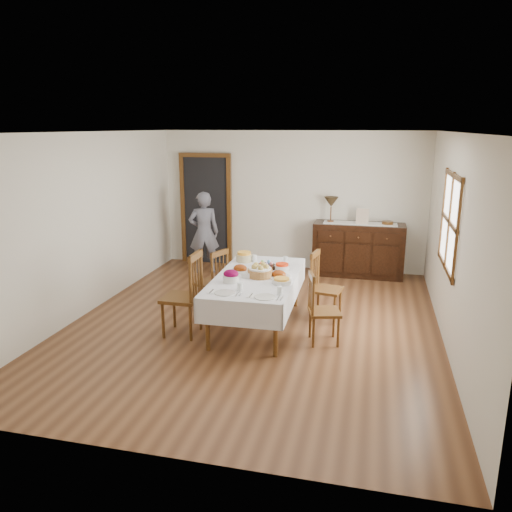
% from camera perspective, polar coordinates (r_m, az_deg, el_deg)
% --- Properties ---
extents(ground, '(6.00, 6.00, 0.00)m').
position_cam_1_polar(ground, '(7.03, -0.19, -7.71)').
color(ground, brown).
extents(room_shell, '(5.02, 6.02, 2.65)m').
position_cam_1_polar(room_shell, '(7.03, -0.54, 6.18)').
color(room_shell, silver).
rests_on(room_shell, ground).
extents(dining_table, '(1.12, 2.12, 0.72)m').
position_cam_1_polar(dining_table, '(6.75, 0.08, -2.98)').
color(dining_table, silver).
rests_on(dining_table, ground).
extents(chair_left_near, '(0.47, 0.47, 1.12)m').
position_cam_1_polar(chair_left_near, '(6.56, -8.07, -4.26)').
color(chair_left_near, '#543213').
rests_on(chair_left_near, ground).
extents(chair_left_far, '(0.51, 0.51, 0.94)m').
position_cam_1_polar(chair_left_far, '(7.37, -4.89, -2.76)').
color(chair_left_far, '#543213').
rests_on(chair_left_far, ground).
extents(chair_right_near, '(0.47, 0.47, 0.92)m').
position_cam_1_polar(chair_right_near, '(6.34, 7.41, -5.90)').
color(chair_right_near, '#543213').
rests_on(chair_right_near, ground).
extents(chair_right_far, '(0.47, 0.47, 0.98)m').
position_cam_1_polar(chair_right_far, '(7.12, 7.69, -3.35)').
color(chair_right_far, '#543213').
rests_on(chair_right_far, ground).
extents(sideboard, '(1.62, 0.59, 0.97)m').
position_cam_1_polar(sideboard, '(9.30, 11.60, 0.73)').
color(sideboard, black).
rests_on(sideboard, ground).
extents(person, '(0.59, 0.48, 1.63)m').
position_cam_1_polar(person, '(9.28, -5.98, 2.99)').
color(person, slate).
rests_on(person, ground).
extents(bread_basket, '(0.33, 0.33, 0.18)m').
position_cam_1_polar(bread_basket, '(6.65, 0.46, -1.79)').
color(bread_basket, olive).
rests_on(bread_basket, dining_table).
extents(egg_basket, '(0.28, 0.28, 0.11)m').
position_cam_1_polar(egg_basket, '(7.05, 1.15, -1.17)').
color(egg_basket, black).
rests_on(egg_basket, dining_table).
extents(ham_platter_a, '(0.27, 0.27, 0.11)m').
position_cam_1_polar(ham_platter_a, '(6.93, -1.82, -1.48)').
color(ham_platter_a, silver).
rests_on(ham_platter_a, dining_table).
extents(ham_platter_b, '(0.32, 0.32, 0.11)m').
position_cam_1_polar(ham_platter_b, '(6.66, 2.61, -2.18)').
color(ham_platter_b, silver).
rests_on(ham_platter_b, dining_table).
extents(beet_bowl, '(0.21, 0.21, 0.16)m').
position_cam_1_polar(beet_bowl, '(6.44, -2.87, -2.34)').
color(beet_bowl, silver).
rests_on(beet_bowl, dining_table).
extents(carrot_bowl, '(0.21, 0.21, 0.09)m').
position_cam_1_polar(carrot_bowl, '(7.01, 3.00, -1.23)').
color(carrot_bowl, silver).
rests_on(carrot_bowl, dining_table).
extents(pineapple_bowl, '(0.24, 0.24, 0.15)m').
position_cam_1_polar(pineapple_bowl, '(7.41, -1.36, -0.10)').
color(pineapple_bowl, '#C2B586').
rests_on(pineapple_bowl, dining_table).
extents(casserole_dish, '(0.25, 0.25, 0.08)m').
position_cam_1_polar(casserole_dish, '(6.39, 2.94, -2.87)').
color(casserole_dish, silver).
rests_on(casserole_dish, dining_table).
extents(butter_dish, '(0.14, 0.09, 0.07)m').
position_cam_1_polar(butter_dish, '(6.63, -1.03, -2.19)').
color(butter_dish, silver).
rests_on(butter_dish, dining_table).
extents(setting_left, '(0.42, 0.31, 0.10)m').
position_cam_1_polar(setting_left, '(6.07, -3.05, -3.97)').
color(setting_left, silver).
rests_on(setting_left, dining_table).
extents(setting_right, '(0.42, 0.31, 0.10)m').
position_cam_1_polar(setting_right, '(5.91, 1.55, -4.45)').
color(setting_right, silver).
rests_on(setting_right, dining_table).
extents(glass_far_a, '(0.07, 0.07, 0.11)m').
position_cam_1_polar(glass_far_a, '(7.38, -0.16, -0.28)').
color(glass_far_a, white).
rests_on(glass_far_a, dining_table).
extents(glass_far_b, '(0.07, 0.07, 0.10)m').
position_cam_1_polar(glass_far_b, '(7.32, 3.40, -0.46)').
color(glass_far_b, white).
rests_on(glass_far_b, dining_table).
extents(runner, '(1.30, 0.35, 0.01)m').
position_cam_1_polar(runner, '(9.19, 11.80, 3.68)').
color(runner, white).
rests_on(runner, sideboard).
extents(table_lamp, '(0.26, 0.26, 0.46)m').
position_cam_1_polar(table_lamp, '(9.19, 8.59, 6.05)').
color(table_lamp, brown).
rests_on(table_lamp, sideboard).
extents(picture_frame, '(0.22, 0.08, 0.28)m').
position_cam_1_polar(picture_frame, '(9.12, 12.07, 4.44)').
color(picture_frame, '#C6AD95').
rests_on(picture_frame, sideboard).
extents(deco_bowl, '(0.20, 0.20, 0.06)m').
position_cam_1_polar(deco_bowl, '(9.20, 14.81, 3.67)').
color(deco_bowl, '#543213').
rests_on(deco_bowl, sideboard).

